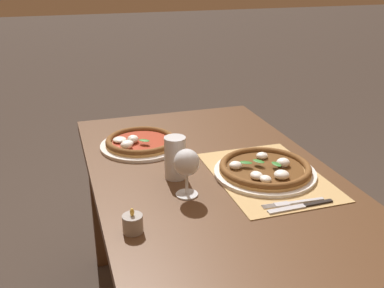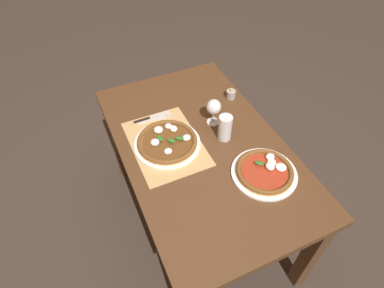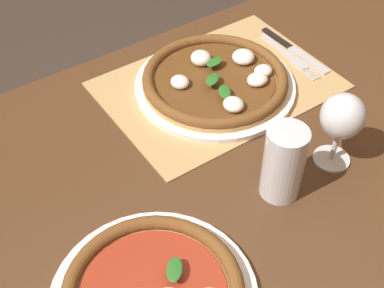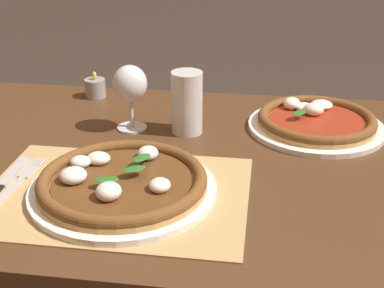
{
  "view_description": "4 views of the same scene",
  "coord_description": "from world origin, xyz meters",
  "px_view_note": "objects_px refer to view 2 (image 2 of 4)",
  "views": [
    {
      "loc": [
        -1.32,
        0.49,
        1.42
      ],
      "look_at": [
        0.16,
        0.03,
        0.79
      ],
      "focal_mm": 42.0,
      "sensor_mm": 36.0,
      "label": 1
    },
    {
      "loc": [
        1.02,
        -0.52,
        1.97
      ],
      "look_at": [
        0.06,
        -0.08,
        0.84
      ],
      "focal_mm": 30.0,
      "sensor_mm": 36.0,
      "label": 2
    },
    {
      "loc": [
        0.48,
        0.55,
        1.48
      ],
      "look_at": [
        0.11,
        0.02,
        0.83
      ],
      "focal_mm": 50.0,
      "sensor_mm": 36.0,
      "label": 3
    },
    {
      "loc": [
        0.17,
        -1.0,
        1.25
      ],
      "look_at": [
        0.03,
        -0.01,
        0.78
      ],
      "focal_mm": 50.0,
      "sensor_mm": 36.0,
      "label": 4
    }
  ],
  "objects_px": {
    "fork": "(155,119)",
    "knife": "(152,117)",
    "votive_candle": "(231,95)",
    "wine_glass": "(214,108)",
    "pizza_far": "(265,171)",
    "pint_glass": "(225,129)",
    "pizza_near": "(167,142)"
  },
  "relations": [
    {
      "from": "fork",
      "to": "knife",
      "type": "height_order",
      "value": "knife"
    },
    {
      "from": "votive_candle",
      "to": "wine_glass",
      "type": "bearing_deg",
      "value": -52.64
    },
    {
      "from": "wine_glass",
      "to": "votive_candle",
      "type": "height_order",
      "value": "wine_glass"
    },
    {
      "from": "fork",
      "to": "votive_candle",
      "type": "bearing_deg",
      "value": 90.02
    },
    {
      "from": "pizza_far",
      "to": "pint_glass",
      "type": "distance_m",
      "value": 0.3
    },
    {
      "from": "knife",
      "to": "votive_candle",
      "type": "distance_m",
      "value": 0.5
    },
    {
      "from": "pint_glass",
      "to": "votive_candle",
      "type": "relative_size",
      "value": 2.01
    },
    {
      "from": "wine_glass",
      "to": "fork",
      "type": "bearing_deg",
      "value": -117.66
    },
    {
      "from": "pizza_near",
      "to": "votive_candle",
      "type": "xyz_separation_m",
      "value": [
        -0.21,
        0.49,
        0.0
      ]
    },
    {
      "from": "fork",
      "to": "knife",
      "type": "relative_size",
      "value": 0.93
    },
    {
      "from": "wine_glass",
      "to": "fork",
      "type": "relative_size",
      "value": 0.77
    },
    {
      "from": "pint_glass",
      "to": "votive_candle",
      "type": "xyz_separation_m",
      "value": [
        -0.29,
        0.2,
        -0.05
      ]
    },
    {
      "from": "pizza_far",
      "to": "fork",
      "type": "xyz_separation_m",
      "value": [
        -0.58,
        -0.35,
        -0.01
      ]
    },
    {
      "from": "pizza_far",
      "to": "votive_candle",
      "type": "bearing_deg",
      "value": 166.74
    },
    {
      "from": "pizza_near",
      "to": "fork",
      "type": "height_order",
      "value": "pizza_near"
    },
    {
      "from": "wine_glass",
      "to": "knife",
      "type": "distance_m",
      "value": 0.36
    },
    {
      "from": "wine_glass",
      "to": "fork",
      "type": "distance_m",
      "value": 0.34
    },
    {
      "from": "pint_glass",
      "to": "fork",
      "type": "xyz_separation_m",
      "value": [
        -0.29,
        -0.29,
        -0.06
      ]
    },
    {
      "from": "pizza_far",
      "to": "votive_candle",
      "type": "xyz_separation_m",
      "value": [
        -0.58,
        0.14,
        0.0
      ]
    },
    {
      "from": "pizza_near",
      "to": "votive_candle",
      "type": "bearing_deg",
      "value": 112.7
    },
    {
      "from": "fork",
      "to": "pint_glass",
      "type": "bearing_deg",
      "value": 45.23
    },
    {
      "from": "knife",
      "to": "votive_candle",
      "type": "bearing_deg",
      "value": 87.02
    },
    {
      "from": "wine_glass",
      "to": "pint_glass",
      "type": "distance_m",
      "value": 0.14
    },
    {
      "from": "pizza_near",
      "to": "pint_glass",
      "type": "relative_size",
      "value": 2.4
    },
    {
      "from": "pizza_far",
      "to": "wine_glass",
      "type": "relative_size",
      "value": 2.05
    },
    {
      "from": "pizza_far",
      "to": "knife",
      "type": "xyz_separation_m",
      "value": [
        -0.61,
        -0.36,
        -0.01
      ]
    },
    {
      "from": "knife",
      "to": "votive_candle",
      "type": "relative_size",
      "value": 2.99
    },
    {
      "from": "fork",
      "to": "votive_candle",
      "type": "xyz_separation_m",
      "value": [
        -0.0,
        0.49,
        0.02
      ]
    },
    {
      "from": "wine_glass",
      "to": "votive_candle",
      "type": "relative_size",
      "value": 2.15
    },
    {
      "from": "pint_glass",
      "to": "wine_glass",
      "type": "bearing_deg",
      "value": -179.82
    },
    {
      "from": "pizza_near",
      "to": "knife",
      "type": "bearing_deg",
      "value": -179.14
    },
    {
      "from": "pizza_near",
      "to": "pint_glass",
      "type": "distance_m",
      "value": 0.31
    }
  ]
}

